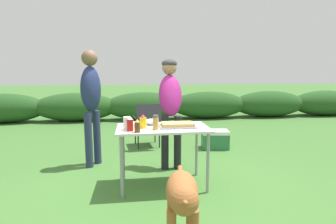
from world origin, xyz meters
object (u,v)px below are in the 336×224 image
Objects in this scene: plate_stack at (132,124)px; cooler_box at (215,139)px; dog at (182,198)px; food_tray at (178,125)px; ketchup_bottle at (130,124)px; beer_bottle at (137,126)px; standing_person_in_dark_puffer at (170,99)px; spice_jar at (156,123)px; mustard_bottle at (143,122)px; mixing_bowl at (152,122)px; camp_chair_green_behind_table at (148,123)px; standing_person_in_red_jacket at (91,96)px; folding_table at (163,133)px; paper_cup_stack at (127,123)px.

plate_stack is 0.45× the size of cooler_box.
plate_stack is 0.27× the size of dog.
plate_stack is at bearing 160.34° from food_tray.
ketchup_bottle reaches higher than beer_bottle.
standing_person_in_dark_puffer is at bearing -131.17° from cooler_box.
mustard_bottle is at bearing 142.45° from spice_jar.
spice_jar reaches higher than mixing_bowl.
camp_chair_green_behind_table is (0.16, 1.78, -0.35)m from mustard_bottle.
plate_stack is at bearing -107.89° from standing_person_in_red_jacket.
mustard_bottle is 0.19× the size of dog.
spice_jar is 1.15× the size of beer_bottle.
food_tray is 0.83× the size of cooler_box.
mustard_bottle is 0.97× the size of spice_jar.
standing_person_in_red_jacket is (-0.57, 1.03, 0.23)m from ketchup_bottle.
cooler_box is at bearing 47.27° from ketchup_bottle.
ketchup_bottle reaches higher than food_tray.
spice_jar is at bearing -108.37° from standing_person_in_dark_puffer.
food_tray is 1.91m from cooler_box.
spice_jar is (0.02, -0.32, 0.05)m from mixing_bowl.
cooler_box is at bearing 52.60° from folding_table.
plate_stack is 1.38× the size of spice_jar.
food_tray is 0.57m from plate_stack.
beer_bottle is (-0.21, -0.11, -0.01)m from spice_jar.
paper_cup_stack reaches higher than camp_chair_green_behind_table.
spice_jar is 0.88m from standing_person_in_dark_puffer.
ketchup_bottle is (-0.29, -0.02, -0.00)m from spice_jar.
food_tray is at bearing 13.40° from ketchup_bottle.
food_tray is 1.82m from camp_chair_green_behind_table.
mustard_bottle is 0.97× the size of ketchup_bottle.
paper_cup_stack is 0.19m from beer_bottle.
camp_chair_green_behind_table is (0.28, 1.58, -0.29)m from plate_stack.
folding_table is at bearing -100.31° from standing_person_in_red_jacket.
standing_person_in_red_jacket reaches higher than ketchup_bottle.
camp_chair_green_behind_table is at bearing 176.74° from cooler_box.
folding_table is 1.26× the size of dog.
mixing_bowl is 0.35× the size of cooler_box.
camp_chair_green_behind_table is (0.88, 0.88, -0.58)m from standing_person_in_red_jacket.
dog is at bearing -85.46° from spice_jar.
camp_chair_green_behind_table is (-0.27, 1.07, -0.54)m from standing_person_in_dark_puffer.
standing_person_in_red_jacket is at bearing 137.67° from folding_table.
ketchup_bottle is 0.10× the size of standing_person_in_red_jacket.
plate_stack is (-0.36, 0.17, 0.09)m from folding_table.
mustard_bottle is at bearing -101.90° from camp_chair_green_behind_table.
mustard_bottle is 1.82m from camp_chair_green_behind_table.
cooler_box is (0.97, 1.53, -0.60)m from food_tray.
paper_cup_stack is 0.89× the size of spice_jar.
folding_table is 0.45m from ketchup_bottle.
mixing_bowl is 0.22× the size of camp_chair_green_behind_table.
mustard_bottle reaches higher than folding_table.
ketchup_bottle is 0.33× the size of cooler_box.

